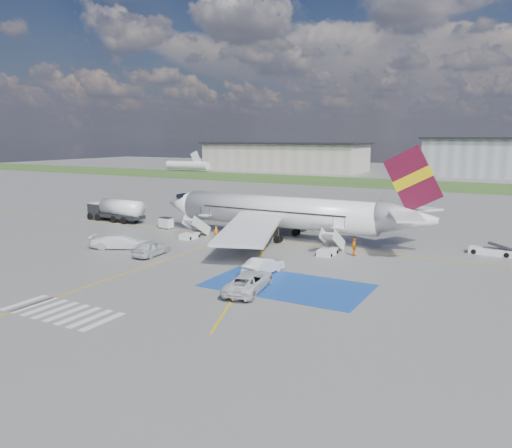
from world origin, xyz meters
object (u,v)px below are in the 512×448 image
object	(u,v)px
airliner	(288,213)
van_white_a	(249,278)
gpu_cart	(166,224)
belt_loader	(491,252)
van_white_b	(122,239)
car_silver_a	(151,248)
fuel_tanker	(116,212)
car_silver_b	(263,265)

from	to	relation	value
airliner	van_white_a	bearing A→B (deg)	-73.16
airliner	gpu_cart	xyz separation A→B (m)	(-18.09, -1.63, -2.68)
airliner	belt_loader	distance (m)	23.52
van_white_a	van_white_b	distance (m)	21.68
airliner	van_white_b	size ratio (longest dim) A/B	6.73
van_white_b	car_silver_a	bearing A→B (deg)	-127.21
gpu_cart	car_silver_a	world-z (taller)	car_silver_a
gpu_cart	belt_loader	xyz separation A→B (m)	(41.19, 4.84, -0.36)
belt_loader	car_silver_a	distance (m)	37.09
car_silver_a	van_white_b	bearing A→B (deg)	-16.30
fuel_tanker	car_silver_a	size ratio (longest dim) A/B	2.01
belt_loader	car_silver_a	xyz separation A→B (m)	(-32.22, -18.35, 0.50)
airliner	van_white_b	xyz separation A→B (m)	(-14.34, -14.09, -2.32)
fuel_tanker	gpu_cart	world-z (taller)	fuel_tanker
car_silver_b	van_white_a	xyz separation A→B (m)	(1.39, -5.17, 0.25)
car_silver_a	van_white_b	world-z (taller)	van_white_b
fuel_tanker	gpu_cart	xyz separation A→B (m)	(10.47, -1.10, -0.72)
airliner	fuel_tanker	world-z (taller)	airliner
fuel_tanker	belt_loader	xyz separation A→B (m)	(51.66, 3.74, -1.08)
van_white_a	van_white_b	world-z (taller)	van_white_b
van_white_a	gpu_cart	bearing A→B (deg)	-49.68
gpu_cart	van_white_b	distance (m)	13.01
airliner	car_silver_a	xyz separation A→B (m)	(-9.12, -15.14, -2.54)
gpu_cart	car_silver_b	size ratio (longest dim) A/B	0.42
belt_loader	car_silver_b	world-z (taller)	car_silver_b
airliner	car_silver_a	size ratio (longest dim) A/B	7.35
gpu_cart	fuel_tanker	bearing A→B (deg)	-177.53
fuel_tanker	gpu_cart	bearing A→B (deg)	-2.70
van_white_a	van_white_b	xyz separation A→B (m)	(-20.63, 6.68, 0.03)
van_white_a	belt_loader	bearing A→B (deg)	-136.58
car_silver_a	belt_loader	bearing A→B (deg)	-155.24
belt_loader	van_white_b	size ratio (longest dim) A/B	0.86
car_silver_a	car_silver_b	size ratio (longest dim) A/B	1.04
car_silver_b	car_silver_a	bearing A→B (deg)	6.30
fuel_tanker	van_white_b	xyz separation A→B (m)	(14.21, -13.56, -0.35)
car_silver_a	airliner	bearing A→B (deg)	-125.96
airliner	car_silver_b	bearing A→B (deg)	-72.58
van_white_b	gpu_cart	bearing A→B (deg)	-9.07
car_silver_a	van_white_b	distance (m)	5.33
gpu_cart	van_white_b	bearing A→B (deg)	-64.79
car_silver_a	van_white_a	size ratio (longest dim) A/B	0.90
gpu_cart	van_white_b	world-z (taller)	van_white_b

